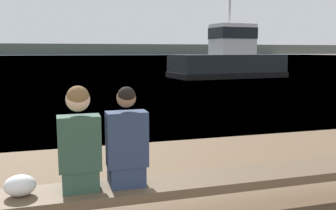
% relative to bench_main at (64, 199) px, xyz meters
% --- Properties ---
extents(water_surface, '(240.00, 240.00, 0.00)m').
position_rel_bench_main_xyz_m(water_surface, '(0.16, 123.38, -0.36)').
color(water_surface, '#5684A3').
rests_on(water_surface, ground).
extents(far_shoreline, '(600.00, 12.00, 5.29)m').
position_rel_bench_main_xyz_m(far_shoreline, '(0.16, 192.93, 2.28)').
color(far_shoreline, '#4C4C42').
rests_on(far_shoreline, ground).
extents(bench_main, '(8.74, 0.54, 0.43)m').
position_rel_bench_main_xyz_m(bench_main, '(0.00, 0.00, 0.00)').
color(bench_main, brown).
rests_on(bench_main, ground).
extents(person_left, '(0.40, 0.36, 1.03)m').
position_rel_bench_main_xyz_m(person_left, '(0.17, -0.00, 0.54)').
color(person_left, '#2D4C3D').
rests_on(person_left, bench_main).
extents(person_right, '(0.40, 0.35, 1.01)m').
position_rel_bench_main_xyz_m(person_right, '(0.62, -0.00, 0.51)').
color(person_right, navy).
rests_on(person_right, bench_main).
extents(shopping_bag, '(0.29, 0.23, 0.20)m').
position_rel_bench_main_xyz_m(shopping_bag, '(-0.39, 0.02, 0.17)').
color(shopping_bag, white).
rests_on(shopping_bag, bench_main).
extents(tugboat_red, '(7.96, 4.14, 5.63)m').
position_rel_bench_main_xyz_m(tugboat_red, '(11.22, 19.77, 0.76)').
color(tugboat_red, black).
rests_on(tugboat_red, water_surface).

